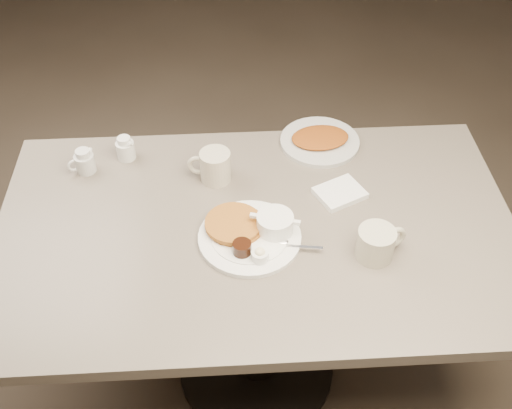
{
  "coord_description": "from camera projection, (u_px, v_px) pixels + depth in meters",
  "views": [
    {
      "loc": [
        -0.08,
        -1.25,
        2.04
      ],
      "look_at": [
        0.0,
        0.02,
        0.82
      ],
      "focal_mm": 43.94,
      "sensor_mm": 36.0,
      "label": 1
    }
  ],
  "objects": [
    {
      "name": "napkin",
      "position": [
        340.0,
        193.0,
        1.89
      ],
      "size": [
        0.17,
        0.16,
        0.02
      ],
      "color": "white",
      "rests_on": "diner_table"
    },
    {
      "name": "hash_plate",
      "position": [
        320.0,
        140.0,
        2.07
      ],
      "size": [
        0.29,
        0.29,
        0.04
      ],
      "color": "#B9B8B4",
      "rests_on": "diner_table"
    },
    {
      "name": "coffee_mug_far",
      "position": [
        214.0,
        166.0,
        1.91
      ],
      "size": [
        0.14,
        0.11,
        0.1
      ],
      "color": "beige",
      "rests_on": "diner_table"
    },
    {
      "name": "coffee_mug_near",
      "position": [
        377.0,
        243.0,
        1.69
      ],
      "size": [
        0.16,
        0.13,
        0.09
      ],
      "color": "beige",
      "rests_on": "diner_table"
    },
    {
      "name": "main_plate",
      "position": [
        252.0,
        232.0,
        1.75
      ],
      "size": [
        0.38,
        0.36,
        0.07
      ],
      "color": "white",
      "rests_on": "diner_table"
    },
    {
      "name": "room",
      "position": [
        257.0,
        16.0,
        1.35
      ],
      "size": [
        7.04,
        8.04,
        2.84
      ],
      "color": "#4C3F33",
      "rests_on": "ground"
    },
    {
      "name": "creamer_right",
      "position": [
        125.0,
        149.0,
        2.0
      ],
      "size": [
        0.08,
        0.08,
        0.08
      ],
      "color": "white",
      "rests_on": "diner_table"
    },
    {
      "name": "diner_table",
      "position": [
        256.0,
        266.0,
        1.91
      ],
      "size": [
        1.5,
        0.9,
        0.75
      ],
      "color": "slate",
      "rests_on": "ground"
    },
    {
      "name": "creamer_left",
      "position": [
        84.0,
        162.0,
        1.95
      ],
      "size": [
        0.09,
        0.07,
        0.08
      ],
      "color": "silver",
      "rests_on": "diner_table"
    }
  ]
}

